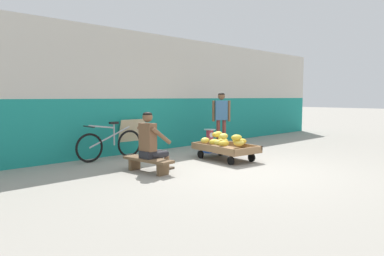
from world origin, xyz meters
The scene contains 12 objects.
ground_plane centered at (0.00, 0.00, 0.00)m, with size 80.00×80.00×0.00m, color gray.
back_wall centered at (0.00, 3.31, 1.52)m, with size 16.00×0.30×3.05m.
banana_cart centered at (0.62, 0.95, 0.24)m, with size 0.99×1.52×0.36m.
banana_pile centered at (0.60, 0.96, 0.46)m, with size 0.88×1.08×0.27m.
low_bench centered at (-1.42, 1.10, 0.20)m, with size 0.43×1.13×0.27m.
vendor_seated centered at (-1.33, 1.10, 0.57)m, with size 0.70×0.51×1.14m.
plastic_crate centered at (1.15, 1.95, 0.15)m, with size 0.36×0.28×0.30m.
weighing_scale centered at (1.15, 1.95, 0.45)m, with size 0.30×0.30×0.29m.
bicycle_near_left centered at (-1.25, 2.76, 0.35)m, with size 1.66×0.48×0.86m.
sign_board centered at (-0.46, 3.13, 0.43)m, with size 0.70×0.28×0.87m.
customer_adult centered at (1.73, 2.07, 0.95)m, with size 0.38×0.36×1.53m.
shopping_bag centered at (1.48, 1.64, 0.12)m, with size 0.18×0.12×0.24m, color #D13D4C.
Camera 1 is at (-5.20, -4.11, 1.42)m, focal length 32.19 mm.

